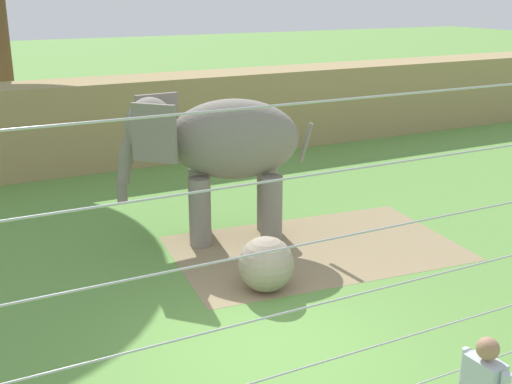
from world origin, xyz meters
The scene contains 6 objects.
ground_plane centered at (0.00, 0.00, 0.00)m, with size 120.00×120.00×0.00m, color #609342.
dirt_patch centered at (2.59, 2.76, 0.00)m, with size 5.36×3.33×0.01m, color #937F5B.
embankment_wall centered at (0.00, 10.83, 1.19)m, with size 36.00×1.80×2.38m, color tan.
elephant centered at (1.20, 4.14, 1.88)m, with size 3.62×2.35×2.84m.
enrichment_ball centered at (0.90, 1.62, 0.46)m, with size 0.92×0.92×0.92m, color gray.
cable_fence centered at (0.00, -2.45, 2.03)m, with size 10.72×0.25×4.03m.
Camera 1 is at (-3.72, -6.97, 4.77)m, focal length 45.42 mm.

